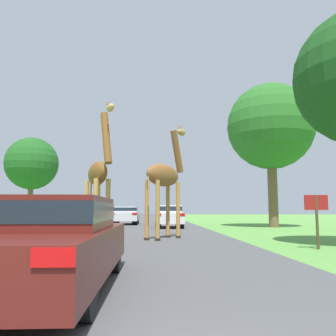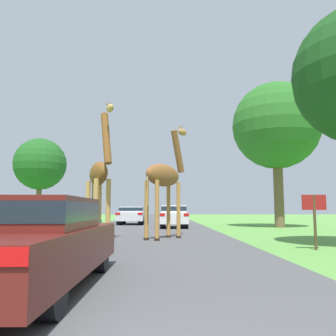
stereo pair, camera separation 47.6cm
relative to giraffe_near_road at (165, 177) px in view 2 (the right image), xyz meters
name	(u,v)px [view 2 (the right image)]	position (x,y,z in m)	size (l,w,h in m)	color
road	(151,222)	(-1.22, 17.41, -2.42)	(7.99, 120.00, 0.00)	#4C4C4F
giraffe_near_road	(165,177)	(0.00, 0.00, 0.00)	(1.94, 2.54, 4.82)	#B77F3D
giraffe_companion	(99,177)	(-2.69, 0.35, 0.05)	(1.55, 2.67, 5.31)	tan
car_lead_maroon	(25,240)	(-2.05, -8.84, -1.71)	(1.93, 4.82, 1.32)	#561914
car_queue_right	(132,215)	(-2.59, 13.67, -1.68)	(1.97, 4.16, 1.35)	silver
car_queue_left	(174,216)	(0.55, 8.66, -1.67)	(1.71, 3.93, 1.40)	silver
car_far_ahead	(57,225)	(-3.07, -3.90, -1.72)	(1.80, 4.21, 1.31)	#144C28
tree_centre_back	(40,164)	(-11.54, 18.47, 2.86)	(4.75, 4.75, 7.69)	brown
tree_far_right	(276,126)	(7.38, 8.84, 4.22)	(5.76, 5.76, 9.56)	brown
sign_post	(314,211)	(4.32, -3.84, -1.32)	(0.70, 0.08, 1.57)	#4C3823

